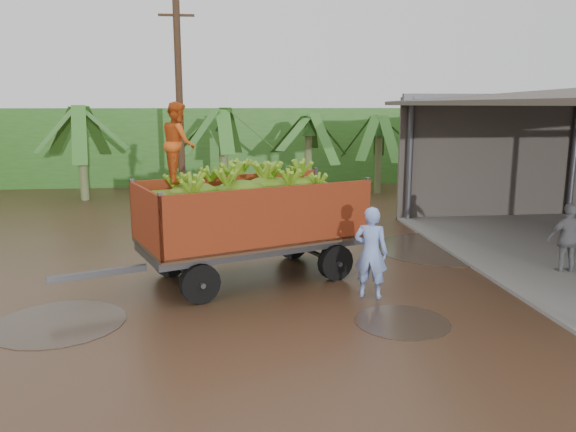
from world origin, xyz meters
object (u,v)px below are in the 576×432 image
object	(u,v)px
man_grey	(568,239)
utility_pole	(180,107)
banana_trailer	(250,215)
man_blue	(371,252)

from	to	relation	value
man_grey	utility_pole	distance (m)	12.83
man_grey	utility_pole	size ratio (longest dim) A/B	0.22
banana_trailer	utility_pole	size ratio (longest dim) A/B	0.90
man_blue	utility_pole	bearing A→B (deg)	-41.56
utility_pole	man_grey	bearing A→B (deg)	-43.80
man_grey	man_blue	bearing A→B (deg)	15.57
man_blue	utility_pole	size ratio (longest dim) A/B	0.25
man_blue	man_grey	world-z (taller)	man_blue
man_blue	man_grey	bearing A→B (deg)	-144.33
man_blue	utility_pole	xyz separation A→B (m)	(-4.26, 9.60, 2.77)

